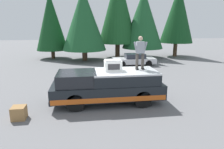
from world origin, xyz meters
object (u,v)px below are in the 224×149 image
at_px(pickup_truck, 108,86).
at_px(parked_car_silver, 134,60).
at_px(compressor_unit, 113,65).
at_px(wooden_crate, 19,113).
at_px(person_on_truck_bed, 140,52).

distance_m(pickup_truck, parked_car_silver, 9.89).
distance_m(compressor_unit, wooden_crate, 4.75).
bearing_deg(person_on_truck_bed, parked_car_silver, -12.49).
distance_m(pickup_truck, wooden_crate, 4.20).
distance_m(person_on_truck_bed, parked_car_silver, 9.40).
height_order(compressor_unit, parked_car_silver, compressor_unit).
bearing_deg(person_on_truck_bed, pickup_truck, 96.96).
height_order(person_on_truck_bed, wooden_crate, person_on_truck_bed).
height_order(pickup_truck, person_on_truck_bed, person_on_truck_bed).
relative_size(pickup_truck, wooden_crate, 9.89).
bearing_deg(wooden_crate, pickup_truck, -71.31).
bearing_deg(pickup_truck, person_on_truck_bed, -83.04).
bearing_deg(person_on_truck_bed, wooden_crate, 105.29).
relative_size(pickup_truck, parked_car_silver, 1.35).
xyz_separation_m(compressor_unit, person_on_truck_bed, (0.12, -1.41, 0.62)).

